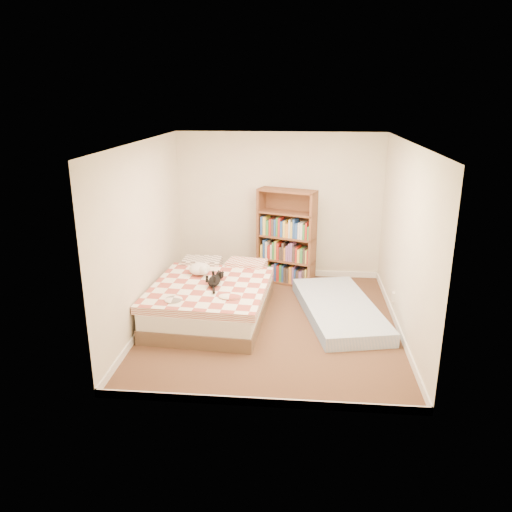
# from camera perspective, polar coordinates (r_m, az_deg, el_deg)

# --- Properties ---
(room) EXTENTS (3.51, 4.01, 2.51)m
(room) POSITION_cam_1_polar(r_m,az_deg,el_deg) (6.69, 1.85, 1.65)
(room) COLOR #4E3321
(room) RESTS_ON ground
(bed) EXTENTS (1.71, 2.27, 0.58)m
(bed) POSITION_cam_1_polar(r_m,az_deg,el_deg) (7.32, -4.96, -4.67)
(bed) COLOR brown
(bed) RESTS_ON room
(bookshelf) EXTENTS (1.07, 0.63, 1.61)m
(bookshelf) POSITION_cam_1_polar(r_m,az_deg,el_deg) (8.45, 3.46, 0.77)
(bookshelf) COLOR brown
(bookshelf) RESTS_ON room
(floor_mattress) EXTENTS (1.39, 2.29, 0.19)m
(floor_mattress) POSITION_cam_1_polar(r_m,az_deg,el_deg) (7.40, 9.48, -6.02)
(floor_mattress) COLOR #7FA2D5
(floor_mattress) RESTS_ON room
(black_cat) EXTENTS (0.26, 0.64, 0.14)m
(black_cat) POSITION_cam_1_polar(r_m,az_deg,el_deg) (7.06, -4.73, -2.73)
(black_cat) COLOR black
(black_cat) RESTS_ON bed
(white_dog) EXTENTS (0.36, 0.39, 0.17)m
(white_dog) POSITION_cam_1_polar(r_m,az_deg,el_deg) (7.46, -6.39, -1.48)
(white_dog) COLOR silver
(white_dog) RESTS_ON bed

